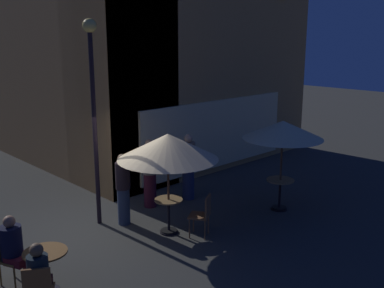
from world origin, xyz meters
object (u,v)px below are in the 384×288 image
Objects in this scene: cafe_chair_0 at (203,212)px; patron_seated_0 at (14,246)px; street_lamp_near_corner at (93,92)px; cafe_chair_1 at (9,255)px; patron_seated_1 at (39,275)px; patron_standing_2 at (150,173)px; cafe_table_0 at (169,210)px; patio_umbrella_1 at (283,130)px; patio_umbrella_0 at (168,147)px; cafe_table_2 at (46,262)px; patron_standing_4 at (188,167)px; patron_standing_3 at (123,189)px; cafe_table_1 at (280,188)px.

cafe_chair_0 is 0.74× the size of patron_seated_0.
street_lamp_near_corner is 3.74m from cafe_chair_1.
patron_standing_2 is (4.09, 2.45, 0.18)m from patron_seated_1.
patio_umbrella_1 is at bearing -16.95° from cafe_table_0.
cafe_table_0 is 1.43m from patio_umbrella_0.
patron_standing_4 is (4.80, 1.62, 0.33)m from cafe_table_2.
patron_seated_1 is at bearing 12.18° from patron_standing_2.
patio_umbrella_0 reaches higher than patron_seated_1.
patron_standing_4 reaches higher than patron_standing_2.
cafe_table_0 is (0.82, -1.50, -2.52)m from street_lamp_near_corner.
patron_standing_3 is (-0.43, 1.07, 0.32)m from cafe_table_0.
patron_standing_3 is at bearing 2.55° from patron_standing_2.
cafe_chair_1 is at bearing -155.66° from street_lamp_near_corner.
cafe_table_2 is 0.59× the size of patron_seated_0.
patron_standing_4 reaches higher than cafe_table_0.
cafe_table_1 is (2.88, -0.88, 0.03)m from cafe_table_0.
patio_umbrella_0 reaches higher than cafe_table_0.
cafe_chair_1 is at bearing 43.37° from cafe_chair_0.
patron_standing_4 is (1.37, 1.92, 0.32)m from cafe_chair_0.
patio_umbrella_0 is 2.39× the size of cafe_chair_0.
patron_standing_2 is 1.12m from patron_standing_4.
patron_standing_4 is (5.13, 0.90, 0.34)m from cafe_chair_1.
cafe_table_1 is (3.70, -2.38, -2.48)m from street_lamp_near_corner.
patio_umbrella_1 is (5.91, -0.51, 1.48)m from cafe_table_2.
cafe_table_1 is 3.32m from patio_umbrella_0.
cafe_chair_0 is at bearing 175.08° from patio_umbrella_1.
patron_standing_2 is (-2.20, 2.39, 0.33)m from cafe_table_1.
patron_standing_3 is at bearing -47.49° from street_lamp_near_corner.
patio_umbrella_1 is 4.02m from patron_standing_3.
street_lamp_near_corner is at bearing 147.27° from patio_umbrella_1.
patron_standing_2 reaches higher than cafe_chair_1.
cafe_table_2 is at bearing -151.95° from patron_standing_3.
patron_seated_1 is at bearing -136.55° from street_lamp_near_corner.
cafe_chair_0 is 3.82m from patron_seated_0.
cafe_chair_0 is (0.41, -0.67, -1.39)m from patio_umbrella_0.
patron_standing_3 is at bearing 111.83° from cafe_table_0.
patio_umbrella_1 is at bearing -55.97° from patron_seated_1.
cafe_table_1 is at bearing 113.90° from patron_standing_2.
patron_standing_2 reaches higher than patron_standing_3.
patio_umbrella_1 is (2.88, -0.88, 1.51)m from cafe_table_0.
cafe_table_1 is 0.45× the size of patron_standing_4.
street_lamp_near_corner reaches higher than patron_seated_1.
patron_standing_4 is at bearing 3.67° from patron_standing_3.
cafe_chair_1 is at bearing -180.00° from patron_seated_0.
patron_standing_2 is at bearing 26.84° from cafe_table_2.
patron_seated_0 is 5.17m from patron_standing_4.
cafe_chair_0 is at bearing -4.91° from cafe_table_2.
patio_umbrella_0 is 1.60m from patron_standing_3.
patio_umbrella_1 is at bearing 54.56° from cafe_chair_1.
cafe_chair_1 is (-3.76, 1.02, -0.03)m from cafe_chair_0.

